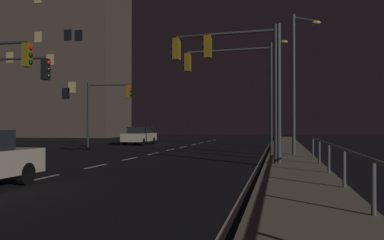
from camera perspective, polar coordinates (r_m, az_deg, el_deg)
The scene contains 13 objects.
ground_plane at distance 21.90m, azimuth -8.02°, elevation -5.18°, with size 112.00×112.00×0.00m, color black.
sidewalk_right at distance 20.59m, azimuth 13.48°, elevation -5.25°, with size 2.35×77.00×0.14m, color gray.
lane_markings_center at distance 25.21m, azimuth -5.30°, elevation -4.59°, with size 0.14×50.00×0.01m.
lane_edge_line at distance 25.59m, azimuth 9.97°, elevation -4.53°, with size 0.14×53.00×0.01m.
car_oncoming at distance 36.97m, azimuth -7.18°, elevation -2.11°, with size 1.87×4.42×1.57m.
traffic_light_overhead_east at distance 21.69m, azimuth 5.50°, elevation 5.88°, with size 4.73×0.77×5.71m.
traffic_light_mid_right at distance 17.92m, azimuth 5.07°, elevation 7.31°, with size 4.65×0.78×5.73m.
traffic_light_far_right at distance 33.15m, azimuth -11.56°, elevation 2.53°, with size 3.70×0.34×5.10m.
traffic_light_near_right at distance 17.72m, azimuth 7.41°, elevation 7.15°, with size 3.35×0.57×5.73m.
street_lamp_corner at distance 23.53m, azimuth 14.29°, elevation 6.55°, with size 1.62×1.36×7.58m.
street_lamp_far_end at distance 32.84m, azimuth 11.99°, elevation 4.83°, with size 0.71×1.55×8.04m.
barrier_fence at distance 11.13m, azimuth 20.12°, elevation -4.85°, with size 0.09×20.03×0.98m.
building_distant at distance 67.19m, azimuth -17.47°, elevation 9.68°, with size 18.82×10.23×27.67m.
Camera 1 is at (7.44, -3.02, 1.69)m, focal length 38.94 mm.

